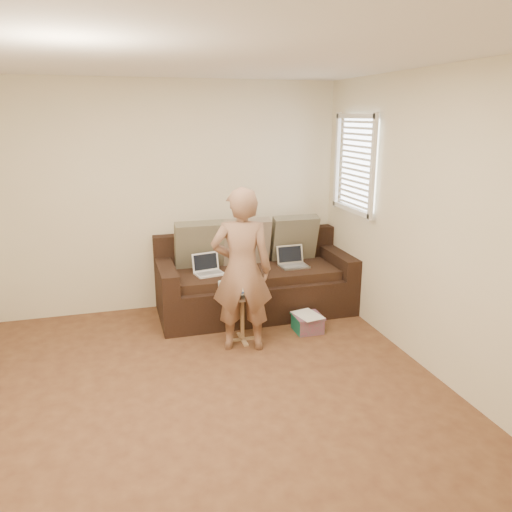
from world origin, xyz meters
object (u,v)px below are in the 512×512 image
at_px(person, 242,270).
at_px(drinking_glass, 222,287).
at_px(laptop_silver, 294,267).
at_px(striped_box, 308,323).
at_px(sofa, 255,277).
at_px(laptop_white, 210,275).
at_px(side_table, 242,317).

bearing_deg(person, drinking_glass, -44.91).
distance_m(laptop_silver, drinking_glass, 1.13).
height_order(person, striped_box, person).
bearing_deg(sofa, person, -113.79).
bearing_deg(sofa, striped_box, -61.49).
height_order(sofa, striped_box, sofa).
bearing_deg(laptop_white, laptop_silver, -10.81).
bearing_deg(drinking_glass, side_table, -25.85).
xyz_separation_m(person, side_table, (0.04, 0.15, -0.55)).
height_order(side_table, striped_box, side_table).
distance_m(sofa, striped_box, 0.85).
height_order(sofa, laptop_white, sofa).
distance_m(sofa, laptop_silver, 0.46).
height_order(laptop_silver, laptop_white, laptop_white).
bearing_deg(striped_box, person, -166.93).
bearing_deg(sofa, side_table, -115.57).
relative_size(sofa, person, 1.38).
relative_size(laptop_silver, person, 0.20).
height_order(laptop_silver, side_table, laptop_silver).
distance_m(laptop_silver, side_table, 1.06).
bearing_deg(side_table, laptop_silver, 39.64).
bearing_deg(laptop_silver, side_table, -142.55).
relative_size(laptop_silver, side_table, 0.65).
distance_m(laptop_white, side_table, 0.73).
bearing_deg(laptop_white, sofa, -4.23).
height_order(sofa, laptop_silver, sofa).
relative_size(laptop_white, drinking_glass, 2.56).
relative_size(laptop_white, side_table, 0.61).
bearing_deg(person, sofa, -99.67).
bearing_deg(laptop_white, striped_box, -45.55).
relative_size(laptop_white, person, 0.19).
height_order(laptop_white, person, person).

